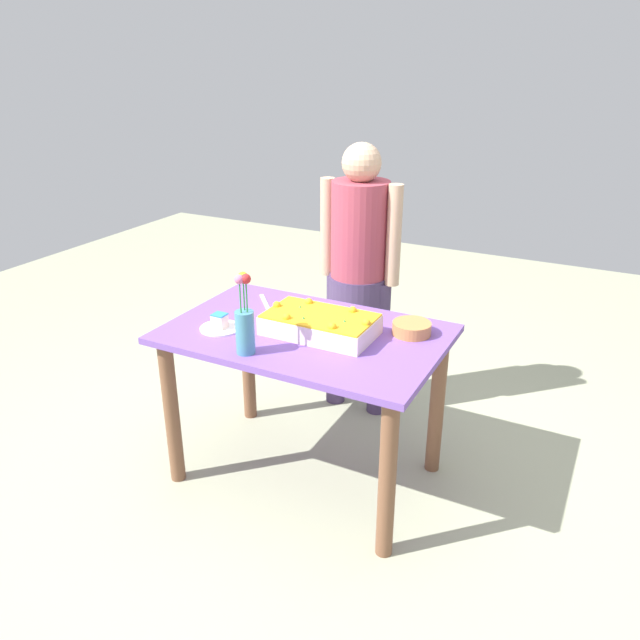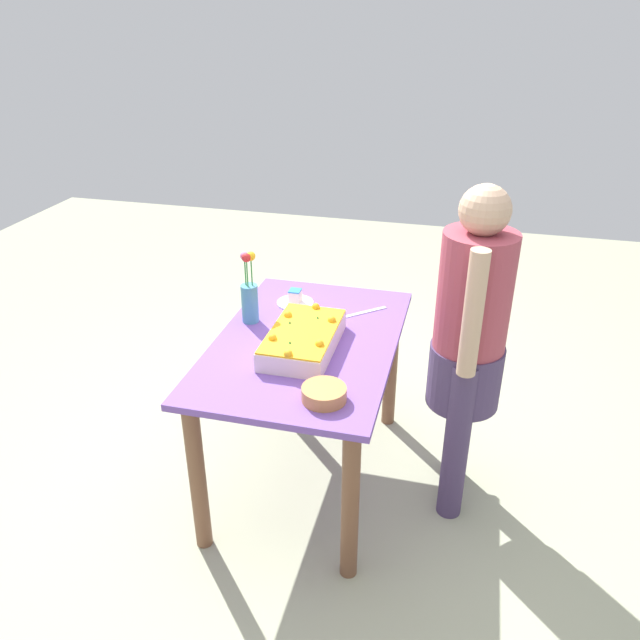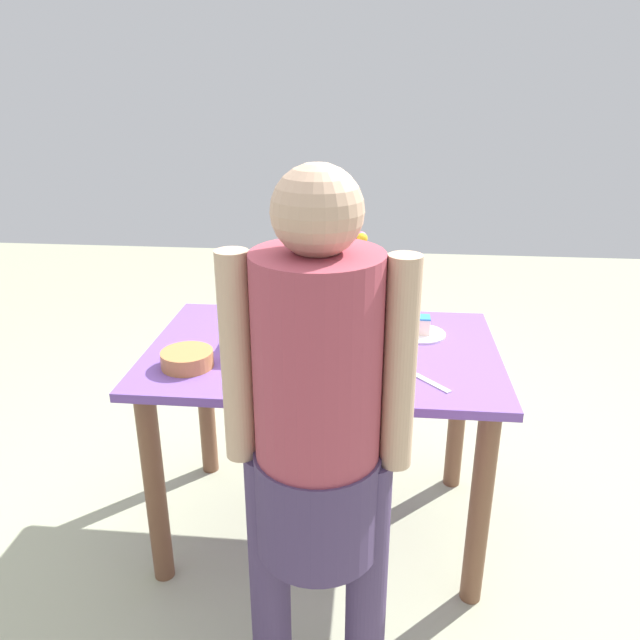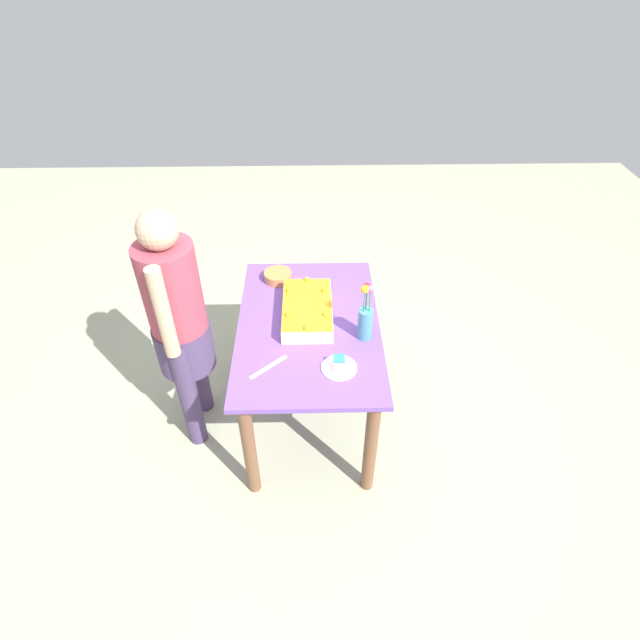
# 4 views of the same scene
# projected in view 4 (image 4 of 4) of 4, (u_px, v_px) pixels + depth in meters

# --- Properties ---
(ground_plane) EXTENTS (8.00, 8.00, 0.00)m
(ground_plane) POSITION_uv_depth(u_px,v_px,m) (310.00, 413.00, 3.25)
(ground_plane) COLOR #A2A687
(dining_table) EXTENTS (1.21, 0.79, 0.76)m
(dining_table) POSITION_uv_depth(u_px,v_px,m) (309.00, 343.00, 2.85)
(dining_table) COLOR #704BA3
(dining_table) RESTS_ON ground_plane
(sheet_cake) EXTENTS (0.48, 0.27, 0.11)m
(sheet_cake) POSITION_uv_depth(u_px,v_px,m) (307.00, 309.00, 2.79)
(sheet_cake) COLOR silver
(sheet_cake) RESTS_ON dining_table
(serving_plate_with_slice) EXTENTS (0.18, 0.18, 0.07)m
(serving_plate_with_slice) POSITION_uv_depth(u_px,v_px,m) (339.00, 365.00, 2.49)
(serving_plate_with_slice) COLOR white
(serving_plate_with_slice) RESTS_ON dining_table
(cake_knife) EXTENTS (0.17, 0.19, 0.00)m
(cake_knife) POSITION_uv_depth(u_px,v_px,m) (268.00, 367.00, 2.50)
(cake_knife) COLOR silver
(cake_knife) RESTS_ON dining_table
(flower_vase) EXTENTS (0.08, 0.08, 0.34)m
(flower_vase) POSITION_uv_depth(u_px,v_px,m) (365.00, 318.00, 2.60)
(flower_vase) COLOR teal
(flower_vase) RESTS_ON dining_table
(fruit_bowl) EXTENTS (0.17, 0.17, 0.05)m
(fruit_bowl) POSITION_uv_depth(u_px,v_px,m) (278.00, 276.00, 3.07)
(fruit_bowl) COLOR #BF7C43
(fruit_bowl) RESTS_ON dining_table
(person_standing) EXTENTS (0.45, 0.31, 1.49)m
(person_standing) POSITION_uv_depth(u_px,v_px,m) (178.00, 319.00, 2.65)
(person_standing) COLOR #46355B
(person_standing) RESTS_ON ground_plane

